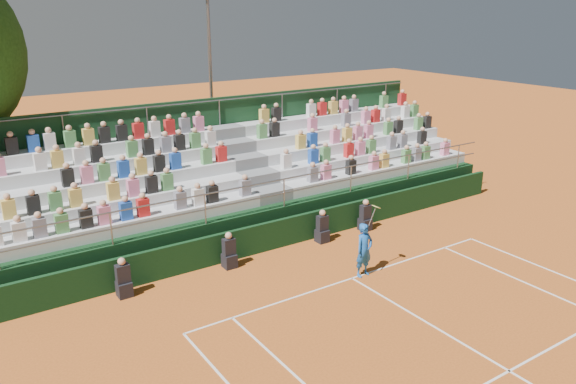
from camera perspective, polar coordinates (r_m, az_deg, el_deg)
ground at (r=17.29m, az=6.53°, el=-8.71°), size 90.00×90.00×0.00m
courtside_wall at (r=19.39m, az=0.49°, el=-3.88°), size 20.00×0.15×1.00m
line_officials at (r=18.43m, az=-1.93°, el=-5.19°), size 9.38×0.40×1.19m
grandstand at (r=21.78m, az=-4.31°, el=0.24°), size 20.00×5.20×4.40m
tennis_player at (r=17.17m, az=7.75°, el=-5.84°), size 0.85×0.45×2.22m
floodlight_mast at (r=27.43m, az=-7.89°, el=12.16°), size 0.60×0.25×8.60m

